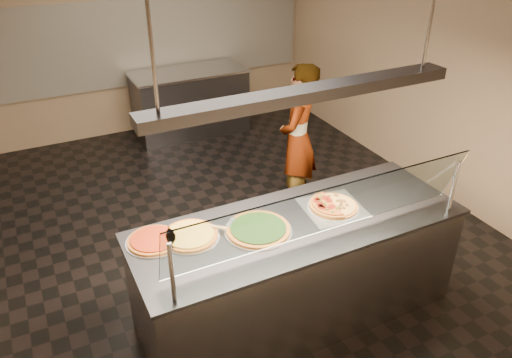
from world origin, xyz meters
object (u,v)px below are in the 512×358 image
half_pizza_sausage (342,202)px  pizza_cheese (190,235)px  pizza_spinach (258,228)px  perforated_tray (333,207)px  pizza_spatula (225,225)px  pizza_tomato (153,240)px  serving_counter (297,269)px  heat_lamp_housing (306,94)px  half_pizza_pepperoni (323,207)px  worker (298,139)px  sneeze_guard (327,211)px  prep_table (190,102)px

half_pizza_sausage → pizza_cheese: (-1.24, 0.14, -0.01)m
pizza_spinach → half_pizza_sausage: bearing=0.7°
perforated_tray → pizza_spatula: size_ratio=1.78×
pizza_cheese → pizza_tomato: (-0.26, 0.06, -0.00)m
perforated_tray → pizza_tomato: bearing=171.9°
perforated_tray → pizza_cheese: size_ratio=1.18×
serving_counter → perforated_tray: (0.34, 0.05, 0.47)m
heat_lamp_housing → half_pizza_pepperoni: bearing=11.2°
pizza_spatula → heat_lamp_housing: size_ratio=0.12×
half_pizza_pepperoni → pizza_cheese: half_pizza_pepperoni is taller
worker → heat_lamp_housing: (-0.86, -1.47, 1.12)m
half_pizza_sausage → worker: bearing=72.9°
serving_counter → pizza_cheese: bearing=166.9°
perforated_tray → half_pizza_sausage: half_pizza_sausage is taller
sneeze_guard → prep_table: bearing=83.0°
pizza_spinach → pizza_spatula: 0.25m
half_pizza_pepperoni → heat_lamp_housing: (-0.24, -0.05, 0.99)m
pizza_spinach → pizza_spatula: (-0.21, 0.13, 0.01)m
sneeze_guard → pizza_spinach: (-0.33, 0.38, -0.28)m
pizza_spinach → prep_table: size_ratio=0.31×
perforated_tray → worker: worker is taller
pizza_spatula → worker: bearing=42.8°
sneeze_guard → half_pizza_sausage: size_ratio=5.86×
sneeze_guard → pizza_spatula: 0.79m
pizza_tomato → half_pizza_sausage: bearing=-7.6°
pizza_spinach → prep_table: bearing=77.6°
worker → heat_lamp_housing: size_ratio=0.72×
perforated_tray → half_pizza_sausage: 0.09m
half_pizza_sausage → pizza_spatula: (-0.97, 0.12, 0.00)m
heat_lamp_housing → pizza_spatula: bearing=162.3°
serving_counter → worker: 1.74m
half_pizza_sausage → prep_table: 3.95m
worker → pizza_cheese: bearing=-6.2°
perforated_tray → prep_table: size_ratio=0.31×
sneeze_guard → heat_lamp_housing: (0.00, 0.34, 0.72)m
half_pizza_pepperoni → worker: worker is taller
serving_counter → half_pizza_pepperoni: 0.56m
sneeze_guard → half_pizza_pepperoni: sneeze_guard is taller
perforated_tray → half_pizza_pepperoni: half_pizza_pepperoni is taller
pizza_tomato → prep_table: pizza_tomato is taller
half_pizza_sausage → serving_counter: bearing=-173.6°
pizza_spinach → worker: size_ratio=0.31×
pizza_tomato → heat_lamp_housing: bearing=-13.0°
perforated_tray → worker: 1.52m
serving_counter → perforated_tray: size_ratio=5.07×
perforated_tray → worker: size_ratio=0.31×
heat_lamp_housing → prep_table: bearing=82.4°
sneeze_guard → pizza_spatula: size_ratio=8.18×
half_pizza_pepperoni → worker: (0.62, 1.42, -0.14)m
pizza_cheese → heat_lamp_housing: heat_lamp_housing is taller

